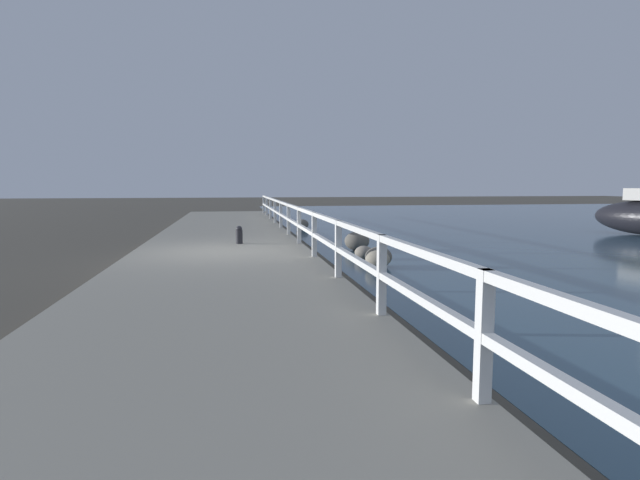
{
  "coord_description": "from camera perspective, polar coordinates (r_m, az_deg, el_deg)",
  "views": [
    {
      "loc": [
        0.24,
        -11.95,
        1.82
      ],
      "look_at": [
        2.01,
        -1.95,
        0.69
      ],
      "focal_mm": 28.0,
      "sensor_mm": 36.0,
      "label": 1
    }
  ],
  "objects": [
    {
      "name": "boulder_upstream",
      "position": [
        11.12,
        6.71,
        -1.93
      ],
      "size": [
        0.6,
        0.54,
        0.45
      ],
      "color": "#666056",
      "rests_on": "ground"
    },
    {
      "name": "mooring_bollard",
      "position": [
        13.5,
        -9.21,
        0.6
      ],
      "size": [
        0.18,
        0.18,
        0.48
      ],
      "color": "black",
      "rests_on": "dock_walkway"
    },
    {
      "name": "dock_walkway",
      "position": [
        12.07,
        -11.09,
        -1.85
      ],
      "size": [
        4.22,
        36.0,
        0.24
      ],
      "color": "gray",
      "rests_on": "ground"
    },
    {
      "name": "boulder_near_dock",
      "position": [
        13.87,
        4.25,
        -0.12
      ],
      "size": [
        0.69,
        0.62,
        0.52
      ],
      "color": "#666056",
      "rests_on": "ground"
    },
    {
      "name": "railing",
      "position": [
        12.11,
        -1.62,
        2.03
      ],
      "size": [
        0.1,
        32.5,
        0.98
      ],
      "color": "white",
      "rests_on": "dock_walkway"
    },
    {
      "name": "boulder_downstream",
      "position": [
        10.87,
        6.6,
        -2.24
      ],
      "size": [
        0.54,
        0.48,
        0.4
      ],
      "color": "gray",
      "rests_on": "ground"
    },
    {
      "name": "ground_plane",
      "position": [
        12.09,
        -11.08,
        -2.42
      ],
      "size": [
        120.0,
        120.0,
        0.0
      ],
      "primitive_type": "plane",
      "color": "#4C473D"
    },
    {
      "name": "boulder_water_edge",
      "position": [
        20.45,
        -2.06,
        1.81
      ],
      "size": [
        0.54,
        0.48,
        0.4
      ],
      "color": "#666056",
      "rests_on": "ground"
    },
    {
      "name": "boulder_mid_strip",
      "position": [
        12.22,
        5.01,
        -1.44
      ],
      "size": [
        0.45,
        0.4,
        0.34
      ],
      "color": "gray",
      "rests_on": "ground"
    }
  ]
}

